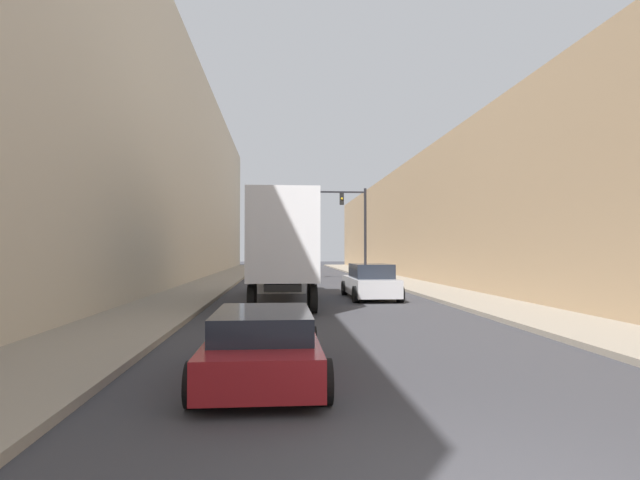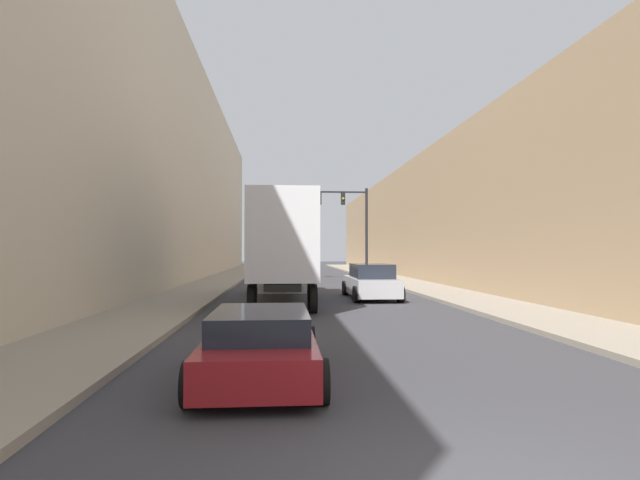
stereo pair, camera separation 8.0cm
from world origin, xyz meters
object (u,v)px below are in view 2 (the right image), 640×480
Objects in this scene: suv_car at (371,282)px; traffic_signal_gantry at (341,214)px; sedan_car at (261,344)px; semi_truck at (282,246)px.

traffic_signal_gantry reaches higher than suv_car.
sedan_car is 14.52m from suv_car.
suv_car is (4.37, 13.84, 0.18)m from sedan_car.
semi_truck is at bearing -105.88° from traffic_signal_gantry.
suv_car is (3.99, 0.75, -1.62)m from semi_truck.
semi_truck is 13.22m from sedan_car.
traffic_signal_gantry reaches higher than sedan_car.
sedan_car is 0.59× the size of traffic_signal_gantry.
sedan_car is at bearing -99.53° from traffic_signal_gantry.
semi_truck is 2.66× the size of sedan_car.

